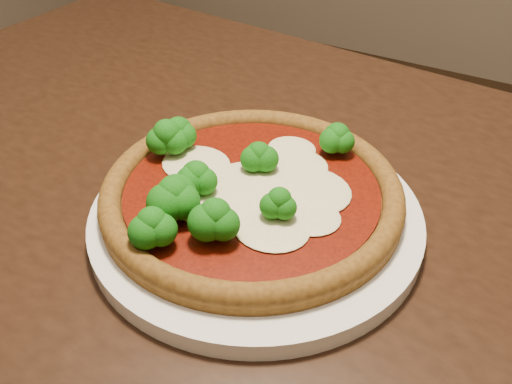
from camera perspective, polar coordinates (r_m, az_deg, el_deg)
The scene contains 3 objects.
dining_table at distance 0.67m, azimuth 0.73°, elevation -6.86°, with size 1.29×0.86×0.75m.
plate at distance 0.56m, azimuth -0.00°, elevation -2.53°, with size 0.32×0.32×0.02m, color white.
pizza at distance 0.55m, azimuth -1.10°, elevation 0.29°, with size 0.30×0.30×0.06m.
Camera 1 is at (0.28, -0.46, 1.12)m, focal length 40.00 mm.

